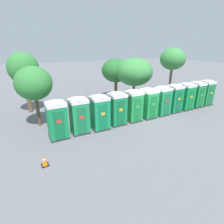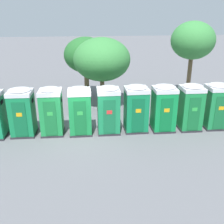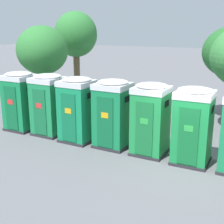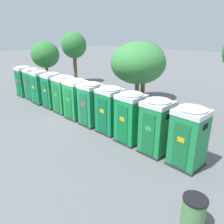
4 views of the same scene
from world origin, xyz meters
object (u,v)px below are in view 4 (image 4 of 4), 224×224
(street_tree_1, at_px, (74,46))
(trash_can, at_px, (194,212))
(portapotty_10, at_px, (189,137))
(portapotty_5, at_px, (76,99))
(street_tree_4, at_px, (144,60))
(portapotty_4, at_px, (64,94))
(street_tree_0, at_px, (138,63))
(street_tree_3, at_px, (45,55))
(portapotty_1, at_px, (33,83))
(portapotty_2, at_px, (41,87))
(portapotty_7, at_px, (110,110))
(portapotty_8, at_px, (130,117))
(portapotty_0, at_px, (24,81))
(portapotty_3, at_px, (52,90))
(portapotty_6, at_px, (91,104))
(portapotty_9, at_px, (156,126))

(street_tree_1, relative_size, trash_can, 5.73)
(portapotty_10, bearing_deg, trash_can, -59.73)
(portapotty_5, xyz_separation_m, street_tree_4, (0.48, 6.24, 1.91))
(portapotty_10, height_order, trash_can, portapotty_10)
(street_tree_1, bearing_deg, portapotty_4, -41.40)
(street_tree_0, height_order, street_tree_3, street_tree_0)
(portapotty_1, height_order, portapotty_5, same)
(portapotty_2, relative_size, portapotty_7, 1.00)
(portapotty_8, bearing_deg, portapotty_0, 178.85)
(portapotty_5, relative_size, street_tree_4, 0.57)
(portapotty_2, height_order, street_tree_0, street_tree_0)
(portapotty_3, xyz_separation_m, portapotty_7, (5.97, -0.12, -0.00))
(portapotty_5, height_order, street_tree_0, street_tree_0)
(street_tree_4, bearing_deg, portapotty_6, -80.84)
(street_tree_4, bearing_deg, portapotty_8, -57.70)
(portapotty_3, xyz_separation_m, portapotty_10, (10.44, -0.23, 0.00))
(portapotty_0, distance_m, portapotty_2, 2.98)
(portapotty_10, bearing_deg, portapotty_5, 179.33)
(portapotty_6, xyz_separation_m, portapotty_10, (5.97, -0.08, -0.00))
(portapotty_10, bearing_deg, street_tree_4, 137.78)
(portapotty_1, xyz_separation_m, street_tree_1, (-2.61, 6.14, 2.60))
(portapotty_8, bearing_deg, portapotty_9, -1.15)
(portapotty_0, distance_m, portapotty_3, 4.48)
(portapotty_8, bearing_deg, portapotty_7, 176.33)
(street_tree_3, bearing_deg, portapotty_0, -72.84)
(portapotty_0, bearing_deg, portapotty_6, -1.14)
(street_tree_1, height_order, street_tree_4, street_tree_1)
(portapotty_3, xyz_separation_m, portapotty_5, (2.98, -0.15, 0.00))
(portapotty_10, bearing_deg, portapotty_0, 179.02)
(portapotty_4, height_order, street_tree_3, street_tree_3)
(street_tree_3, bearing_deg, street_tree_4, 21.38)
(portapotty_4, bearing_deg, street_tree_0, 54.00)
(portapotty_7, distance_m, street_tree_0, 4.84)
(portapotty_2, xyz_separation_m, portapotty_5, (4.48, -0.06, 0.00))
(street_tree_0, bearing_deg, portapotty_9, -43.92)
(portapotty_1, bearing_deg, trash_can, -11.19)
(street_tree_0, height_order, trash_can, street_tree_0)
(portapotty_4, height_order, street_tree_0, street_tree_0)
(portapotty_8, bearing_deg, portapotty_2, 179.15)
(portapotty_7, bearing_deg, portapotty_4, 178.99)
(portapotty_2, relative_size, portapotty_6, 1.00)
(portapotty_9, bearing_deg, portapotty_1, 178.52)
(portapotty_4, relative_size, portapotty_7, 1.00)
(portapotty_8, bearing_deg, street_tree_4, 122.30)
(portapotty_5, bearing_deg, portapotty_6, -0.47)
(street_tree_4, bearing_deg, portapotty_5, -94.43)
(portapotty_0, relative_size, portapotty_10, 1.00)
(portapotty_0, relative_size, portapotty_9, 1.00)
(portapotty_6, height_order, portapotty_7, same)
(portapotty_0, bearing_deg, street_tree_4, 37.42)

